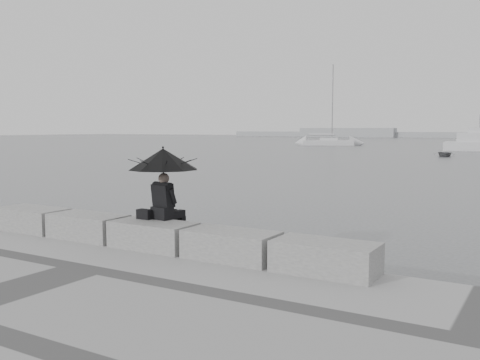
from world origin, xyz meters
The scene contains 10 objects.
ground centered at (0.00, 0.00, 0.00)m, with size 360.00×360.00×0.00m, color #4A4D50.
stone_block_far_left centered at (-3.40, -0.45, 0.75)m, with size 1.60×0.80×0.50m, color slate.
stone_block_left centered at (-1.70, -0.45, 0.75)m, with size 1.60×0.80×0.50m, color slate.
stone_block_centre centered at (0.00, -0.45, 0.75)m, with size 1.60×0.80×0.50m, color slate.
stone_block_right centered at (1.70, -0.45, 0.75)m, with size 1.60×0.80×0.50m, color slate.
stone_block_far_right centered at (3.40, -0.45, 0.75)m, with size 1.60×0.80×0.50m, color slate.
seated_person centered at (-0.05, -0.08, 2.03)m, with size 1.34×1.34×1.39m.
bag centered at (-0.35, -0.29, 1.09)m, with size 0.29×0.17×0.19m, color black.
sailboat_left centered at (-25.17, 73.10, 0.52)m, with size 8.36×4.89×12.90m.
dinghy centered at (-3.01, 47.00, 0.25)m, with size 2.98×1.26×0.50m, color slate.
Camera 1 is at (6.37, -8.04, 2.73)m, focal length 40.00 mm.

